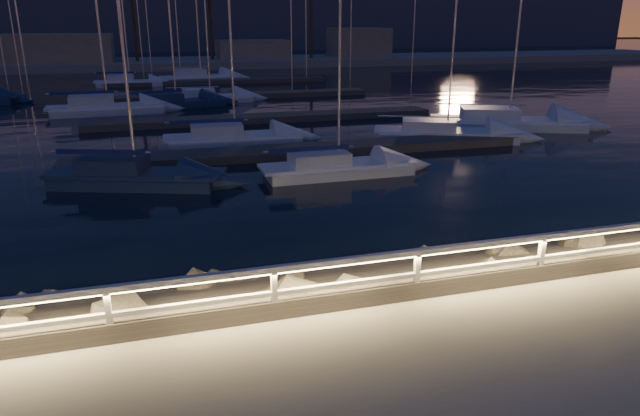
{
  "coord_description": "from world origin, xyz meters",
  "views": [
    {
      "loc": [
        -6.97,
        -9.71,
        5.46
      ],
      "look_at": [
        -2.89,
        4.0,
        0.76
      ],
      "focal_mm": 32.0,
      "sensor_mm": 36.0,
      "label": 1
    }
  ],
  "objects_px": {
    "sailboat_a": "(131,175)",
    "sailboat_n": "(199,77)",
    "sailboat_m": "(128,82)",
    "sailboat_f": "(231,137)",
    "sailboat_g": "(208,97)",
    "sailboat_h": "(443,132)",
    "sailboat_e": "(105,107)",
    "sailboat_b": "(334,166)",
    "sailboat_d": "(504,121)",
    "guard_rail": "(500,252)",
    "sailboat_k": "(173,102)"
  },
  "relations": [
    {
      "from": "sailboat_d",
      "to": "sailboat_g",
      "type": "bearing_deg",
      "value": 156.62
    },
    {
      "from": "sailboat_a",
      "to": "sailboat_h",
      "type": "distance_m",
      "value": 16.61
    },
    {
      "from": "sailboat_b",
      "to": "sailboat_n",
      "type": "relative_size",
      "value": 0.77
    },
    {
      "from": "sailboat_d",
      "to": "sailboat_m",
      "type": "height_order",
      "value": "sailboat_d"
    },
    {
      "from": "sailboat_a",
      "to": "sailboat_f",
      "type": "distance_m",
      "value": 8.06
    },
    {
      "from": "sailboat_g",
      "to": "sailboat_h",
      "type": "distance_m",
      "value": 21.52
    },
    {
      "from": "sailboat_b",
      "to": "sailboat_e",
      "type": "height_order",
      "value": "sailboat_e"
    },
    {
      "from": "sailboat_d",
      "to": "sailboat_f",
      "type": "height_order",
      "value": "sailboat_d"
    },
    {
      "from": "guard_rail",
      "to": "sailboat_f",
      "type": "xyz_separation_m",
      "value": [
        -3.03,
        19.26,
        -0.96
      ]
    },
    {
      "from": "sailboat_b",
      "to": "guard_rail",
      "type": "bearing_deg",
      "value": -91.08
    },
    {
      "from": "sailboat_g",
      "to": "sailboat_h",
      "type": "xyz_separation_m",
      "value": [
        10.55,
        -18.75,
        0.01
      ]
    },
    {
      "from": "sailboat_k",
      "to": "sailboat_h",
      "type": "bearing_deg",
      "value": -63.33
    },
    {
      "from": "sailboat_f",
      "to": "sailboat_n",
      "type": "xyz_separation_m",
      "value": [
        1.37,
        33.72,
        0.05
      ]
    },
    {
      "from": "sailboat_e",
      "to": "guard_rail",
      "type": "bearing_deg",
      "value": -75.52
    },
    {
      "from": "guard_rail",
      "to": "sailboat_m",
      "type": "height_order",
      "value": "sailboat_m"
    },
    {
      "from": "sailboat_f",
      "to": "sailboat_k",
      "type": "relative_size",
      "value": 0.96
    },
    {
      "from": "sailboat_a",
      "to": "sailboat_h",
      "type": "relative_size",
      "value": 0.88
    },
    {
      "from": "sailboat_e",
      "to": "sailboat_m",
      "type": "distance_m",
      "value": 18.13
    },
    {
      "from": "sailboat_b",
      "to": "sailboat_e",
      "type": "distance_m",
      "value": 22.41
    },
    {
      "from": "sailboat_h",
      "to": "sailboat_b",
      "type": "bearing_deg",
      "value": -121.3
    },
    {
      "from": "sailboat_g",
      "to": "sailboat_h",
      "type": "height_order",
      "value": "sailboat_h"
    },
    {
      "from": "sailboat_d",
      "to": "sailboat_g",
      "type": "relative_size",
      "value": 1.28
    },
    {
      "from": "sailboat_g",
      "to": "sailboat_e",
      "type": "bearing_deg",
      "value": -147.58
    },
    {
      "from": "sailboat_g",
      "to": "sailboat_n",
      "type": "distance_m",
      "value": 16.75
    },
    {
      "from": "guard_rail",
      "to": "sailboat_k",
      "type": "relative_size",
      "value": 3.49
    },
    {
      "from": "sailboat_a",
      "to": "sailboat_m",
      "type": "distance_m",
      "value": 37.36
    },
    {
      "from": "sailboat_m",
      "to": "sailboat_n",
      "type": "bearing_deg",
      "value": 24.58
    },
    {
      "from": "sailboat_g",
      "to": "sailboat_k",
      "type": "xyz_separation_m",
      "value": [
        -2.77,
        -2.66,
        0.01
      ]
    },
    {
      "from": "sailboat_b",
      "to": "sailboat_d",
      "type": "relative_size",
      "value": 0.72
    },
    {
      "from": "sailboat_a",
      "to": "sailboat_n",
      "type": "relative_size",
      "value": 0.8
    },
    {
      "from": "sailboat_f",
      "to": "sailboat_g",
      "type": "relative_size",
      "value": 1.02
    },
    {
      "from": "sailboat_g",
      "to": "sailboat_d",
      "type": "bearing_deg",
      "value": -43.91
    },
    {
      "from": "sailboat_b",
      "to": "sailboat_k",
      "type": "distance_m",
      "value": 22.25
    },
    {
      "from": "sailboat_b",
      "to": "sailboat_f",
      "type": "xyz_separation_m",
      "value": [
        -3.2,
        7.26,
        0.02
      ]
    },
    {
      "from": "sailboat_e",
      "to": "sailboat_g",
      "type": "height_order",
      "value": "sailboat_e"
    },
    {
      "from": "sailboat_a",
      "to": "sailboat_d",
      "type": "distance_m",
      "value": 22.14
    },
    {
      "from": "sailboat_f",
      "to": "sailboat_n",
      "type": "distance_m",
      "value": 33.75
    },
    {
      "from": "sailboat_b",
      "to": "sailboat_d",
      "type": "bearing_deg",
      "value": 29.71
    },
    {
      "from": "sailboat_h",
      "to": "sailboat_k",
      "type": "bearing_deg",
      "value": 153.59
    },
    {
      "from": "sailboat_b",
      "to": "sailboat_f",
      "type": "relative_size",
      "value": 0.91
    },
    {
      "from": "guard_rail",
      "to": "sailboat_n",
      "type": "bearing_deg",
      "value": 91.8
    },
    {
      "from": "sailboat_g",
      "to": "sailboat_n",
      "type": "relative_size",
      "value": 0.83
    },
    {
      "from": "sailboat_b",
      "to": "sailboat_m",
      "type": "bearing_deg",
      "value": 102.86
    },
    {
      "from": "sailboat_b",
      "to": "sailboat_n",
      "type": "distance_m",
      "value": 41.03
    },
    {
      "from": "guard_rail",
      "to": "sailboat_m",
      "type": "bearing_deg",
      "value": 99.87
    },
    {
      "from": "sailboat_f",
      "to": "sailboat_m",
      "type": "relative_size",
      "value": 1.07
    },
    {
      "from": "sailboat_b",
      "to": "sailboat_e",
      "type": "bearing_deg",
      "value": 116.33
    },
    {
      "from": "sailboat_b",
      "to": "sailboat_h",
      "type": "xyz_separation_m",
      "value": [
        7.93,
        5.5,
        0.01
      ]
    },
    {
      "from": "guard_rail",
      "to": "sailboat_e",
      "type": "xyz_separation_m",
      "value": [
        -9.87,
        32.04,
        -0.9
      ]
    },
    {
      "from": "sailboat_a",
      "to": "sailboat_e",
      "type": "xyz_separation_m",
      "value": [
        -2.04,
        19.26,
        0.05
      ]
    }
  ]
}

